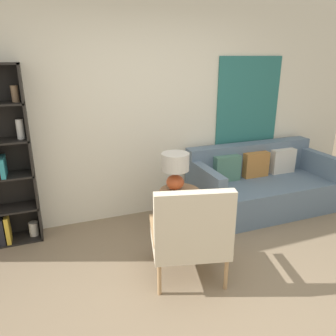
% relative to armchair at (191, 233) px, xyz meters
% --- Properties ---
extents(ground_plane, '(14.00, 14.00, 0.00)m').
position_rel_armchair_xyz_m(ground_plane, '(0.03, -0.48, -0.51)').
color(ground_plane, '#847056').
extents(wall_back, '(6.40, 0.08, 2.70)m').
position_rel_armchair_xyz_m(wall_back, '(0.07, 1.55, 0.84)').
color(wall_back, silver).
rests_on(wall_back, ground_plane).
extents(armchair, '(0.80, 0.76, 0.95)m').
position_rel_armchair_xyz_m(armchair, '(0.00, 0.00, 0.00)').
color(armchair, tan).
rests_on(armchair, ground_plane).
extents(couch, '(1.88, 0.89, 0.85)m').
position_rel_armchair_xyz_m(couch, '(1.53, 1.09, -0.19)').
color(couch, slate).
rests_on(couch, ground_plane).
extents(side_table, '(0.45, 0.45, 0.56)m').
position_rel_armchair_xyz_m(side_table, '(0.23, 0.81, -0.02)').
color(side_table, '#99704C').
rests_on(side_table, ground_plane).
extents(table_lamp, '(0.31, 0.31, 0.42)m').
position_rel_armchair_xyz_m(table_lamp, '(0.20, 0.86, 0.31)').
color(table_lamp, '#C65128').
rests_on(table_lamp, side_table).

